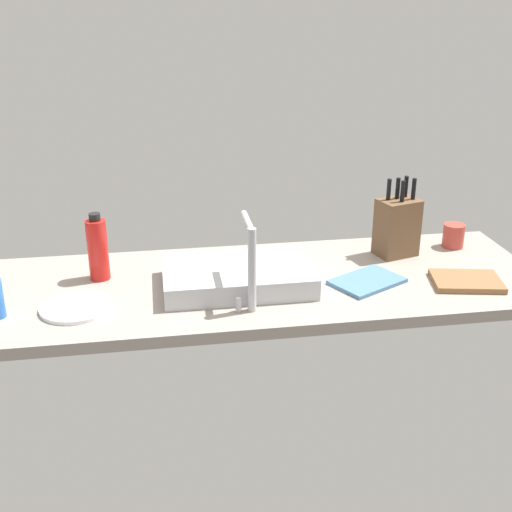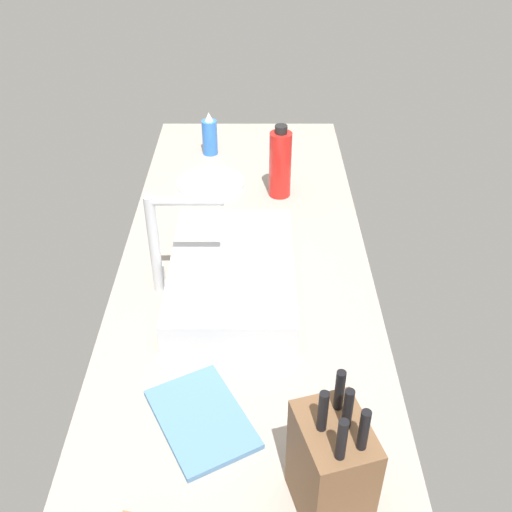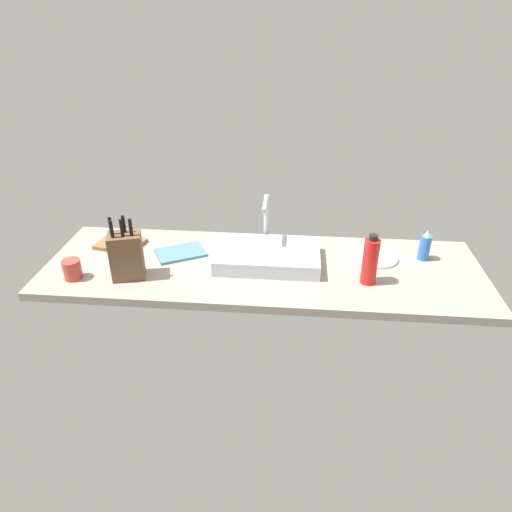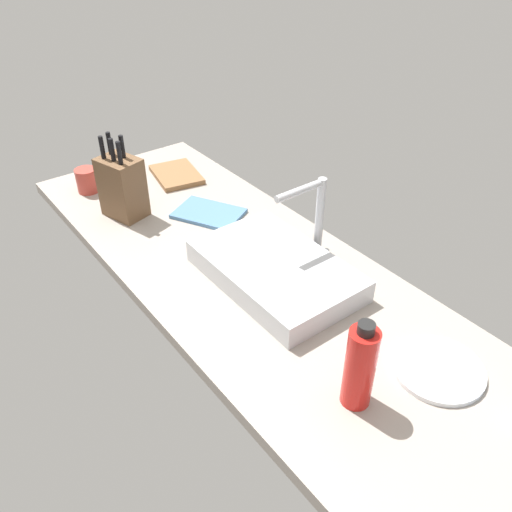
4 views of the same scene
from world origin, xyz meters
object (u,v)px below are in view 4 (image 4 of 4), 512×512
at_px(knife_block, 122,187).
at_px(cutting_board, 176,175).
at_px(dish_towel, 209,213).
at_px(faucet, 315,213).
at_px(coffee_mug, 87,180).
at_px(water_bottle, 360,367).
at_px(dinner_plate, 438,369).
at_px(sink_basin, 276,270).

relative_size(knife_block, cutting_board, 1.30).
bearing_deg(dish_towel, cutting_board, 169.71).
xyz_separation_m(faucet, cutting_board, (-0.68, -0.05, -0.14)).
bearing_deg(faucet, coffee_mug, -155.80).
relative_size(cutting_board, coffee_mug, 2.47).
bearing_deg(faucet, water_bottle, -32.04).
xyz_separation_m(cutting_board, water_bottle, (1.11, -0.22, 0.09)).
relative_size(cutting_board, dinner_plate, 1.02).
distance_m(sink_basin, dish_towel, 0.40).
bearing_deg(coffee_mug, cutting_board, 72.97).
bearing_deg(knife_block, sink_basin, 0.34).
relative_size(faucet, knife_block, 0.93).
xyz_separation_m(knife_block, cutting_board, (-0.13, 0.26, -0.09)).
bearing_deg(faucet, dish_towel, -164.92).
bearing_deg(knife_block, dish_towel, 35.39).
relative_size(dinner_plate, dish_towel, 0.95).
distance_m(sink_basin, water_bottle, 0.44).
distance_m(sink_basin, coffee_mug, 0.81).
bearing_deg(cutting_board, water_bottle, -11.21).
height_order(faucet, dinner_plate, faucet).
xyz_separation_m(faucet, dish_towel, (-0.38, -0.10, -0.14)).
relative_size(knife_block, dish_towel, 1.25).
xyz_separation_m(faucet, knife_block, (-0.55, -0.31, -0.05)).
relative_size(water_bottle, coffee_mug, 2.58).
bearing_deg(water_bottle, sink_basin, 163.49).
relative_size(knife_block, water_bottle, 1.24).
bearing_deg(dish_towel, knife_block, -128.44).
height_order(dish_towel, coffee_mug, coffee_mug).
height_order(water_bottle, dinner_plate, water_bottle).
bearing_deg(cutting_board, coffee_mug, -107.03).
xyz_separation_m(dinner_plate, dish_towel, (-0.87, -0.04, 0.00)).
height_order(sink_basin, water_bottle, water_bottle).
bearing_deg(sink_basin, water_bottle, -16.51).
distance_m(dinner_plate, coffee_mug, 1.29).
bearing_deg(coffee_mug, knife_block, 8.73).
xyz_separation_m(dish_towel, coffee_mug, (-0.39, -0.24, 0.04)).
height_order(sink_basin, coffee_mug, coffee_mug).
bearing_deg(sink_basin, knife_block, -163.49).
relative_size(sink_basin, faucet, 1.82).
height_order(knife_block, cutting_board, knife_block).
xyz_separation_m(sink_basin, faucet, (-0.01, 0.15, 0.12)).
relative_size(sink_basin, dish_towel, 2.11).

